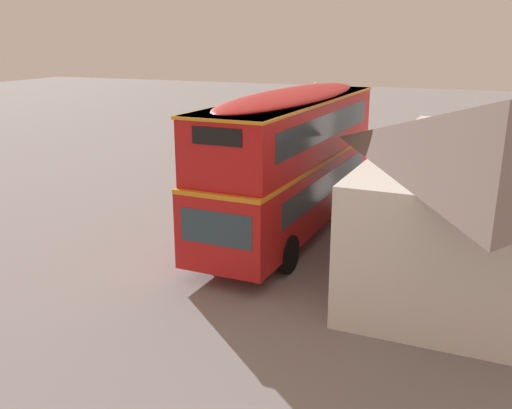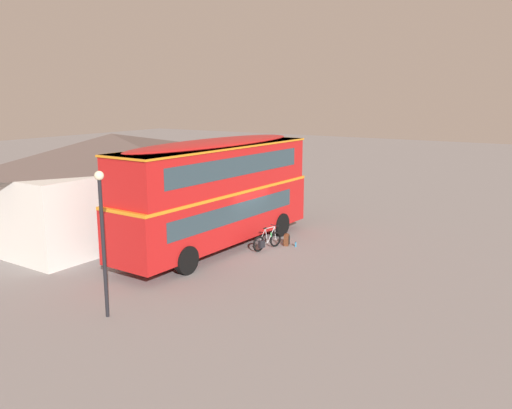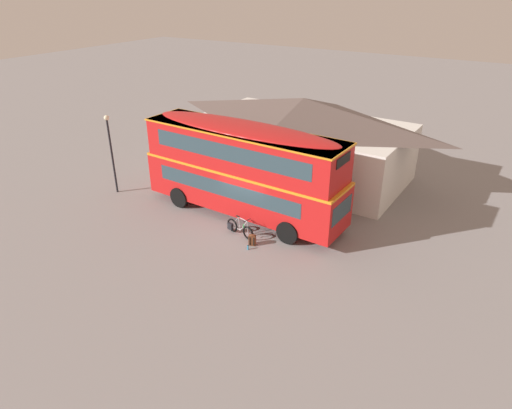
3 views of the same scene
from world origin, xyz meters
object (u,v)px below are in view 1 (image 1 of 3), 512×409
object	(u,v)px
backpack_on_ground	(204,233)
street_lamp	(316,119)
double_decker_bus	(292,156)
touring_bicycle	(228,223)
water_bottle_blue_sports	(191,237)

from	to	relation	value
backpack_on_ground	street_lamp	world-z (taller)	street_lamp
double_decker_bus	backpack_on_ground	bearing A→B (deg)	-49.51
double_decker_bus	touring_bicycle	size ratio (longest dim) A/B	6.32
backpack_on_ground	street_lamp	distance (m)	10.02
water_bottle_blue_sports	double_decker_bus	bearing A→B (deg)	126.25
street_lamp	water_bottle_blue_sports	bearing A→B (deg)	-7.49
street_lamp	double_decker_bus	bearing A→B (deg)	11.11
double_decker_bus	water_bottle_blue_sports	size ratio (longest dim) A/B	46.92
backpack_on_ground	street_lamp	xyz separation A→B (m)	(-9.67, 0.83, 2.50)
backpack_on_ground	water_bottle_blue_sports	bearing A→B (deg)	-84.33
backpack_on_ground	water_bottle_blue_sports	world-z (taller)	backpack_on_ground
backpack_on_ground	street_lamp	size ratio (longest dim) A/B	0.12
touring_bicycle	water_bottle_blue_sports	bearing A→B (deg)	-39.41
double_decker_bus	water_bottle_blue_sports	distance (m)	4.28
water_bottle_blue_sports	touring_bicycle	bearing A→B (deg)	140.59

